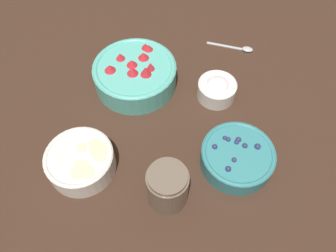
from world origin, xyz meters
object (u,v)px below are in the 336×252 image
Objects in this scene: bowl_strawberries at (135,73)px; jar_chocolate at (168,187)px; bowl_cream at (217,88)px; bowl_blueberries at (237,156)px; bowl_bananas at (81,160)px.

bowl_strawberries is 0.34m from jar_chocolate.
bowl_cream is 0.31m from jar_chocolate.
bowl_bananas reaches higher than bowl_blueberries.
bowl_bananas is at bearing 106.28° from bowl_blueberries.
bowl_strawberries is 1.32× the size of bowl_blueberries.
bowl_strawberries reaches higher than bowl_blueberries.
bowl_cream is at bearing -10.23° from jar_chocolate.
bowl_cream is at bearing 22.69° from bowl_blueberries.
bowl_strawberries is 1.43× the size of bowl_bananas.
bowl_cream is 0.93× the size of jar_chocolate.
jar_chocolate is at bearing 132.02° from bowl_blueberries.
bowl_strawberries is 0.28m from bowl_bananas.
bowl_bananas is 0.21m from jar_chocolate.
bowl_bananas is (-0.28, 0.04, -0.01)m from bowl_strawberries.
bowl_strawberries is 2.03× the size of jar_chocolate.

